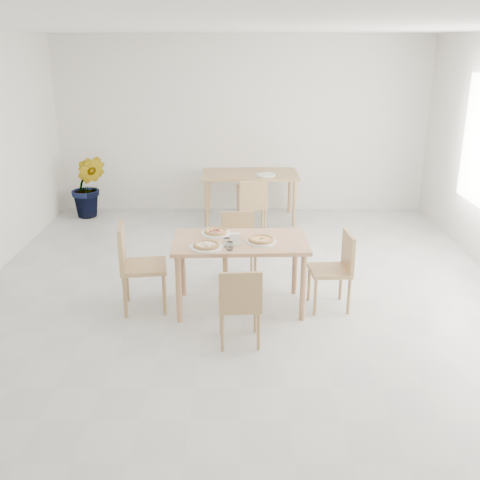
{
  "coord_description": "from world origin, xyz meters",
  "views": [
    {
      "loc": [
        0.02,
        -5.66,
        2.65
      ],
      "look_at": [
        -0.01,
        -0.26,
        0.75
      ],
      "focal_mm": 42.0,
      "sensor_mm": 36.0,
      "label": 1
    }
  ],
  "objects_px": {
    "tumbler_b": "(230,246)",
    "potted_plant": "(89,187)",
    "plate_margherita": "(261,242)",
    "napkin_holder": "(235,240)",
    "pizza_margherita": "(261,239)",
    "plate_pepperoni": "(216,233)",
    "main_table": "(240,249)",
    "chair_north": "(239,241)",
    "tumbler_a": "(227,242)",
    "plate_mushroom": "(206,247)",
    "chair_east": "(337,265)",
    "pizza_mushroom": "(206,245)",
    "plate_empty": "(266,175)",
    "pizza_pepperoni": "(216,231)",
    "chair_back_s": "(253,203)",
    "chair_west": "(135,261)",
    "chair_south": "(240,301)",
    "second_table": "(250,178)",
    "chair_back_n": "(251,180)"
  },
  "relations": [
    {
      "from": "chair_north",
      "to": "pizza_margherita",
      "type": "distance_m",
      "value": 0.94
    },
    {
      "from": "pizza_margherita",
      "to": "pizza_mushroom",
      "type": "relative_size",
      "value": 0.9
    },
    {
      "from": "main_table",
      "to": "chair_back_s",
      "type": "height_order",
      "value": "chair_back_s"
    },
    {
      "from": "tumbler_a",
      "to": "potted_plant",
      "type": "relative_size",
      "value": 0.09
    },
    {
      "from": "chair_west",
      "to": "pizza_pepperoni",
      "type": "relative_size",
      "value": 3.0
    },
    {
      "from": "plate_margherita",
      "to": "potted_plant",
      "type": "height_order",
      "value": "potted_plant"
    },
    {
      "from": "plate_margherita",
      "to": "tumbler_b",
      "type": "xyz_separation_m",
      "value": [
        -0.31,
        -0.22,
        0.03
      ]
    },
    {
      "from": "plate_pepperoni",
      "to": "tumbler_a",
      "type": "relative_size",
      "value": 3.48
    },
    {
      "from": "chair_west",
      "to": "napkin_holder",
      "type": "xyz_separation_m",
      "value": [
        1.03,
        -0.11,
        0.27
      ]
    },
    {
      "from": "chair_back_s",
      "to": "chair_back_n",
      "type": "height_order",
      "value": "chair_back_s"
    },
    {
      "from": "chair_west",
      "to": "pizza_mushroom",
      "type": "height_order",
      "value": "chair_west"
    },
    {
      "from": "plate_mushroom",
      "to": "pizza_margherita",
      "type": "xyz_separation_m",
      "value": [
        0.55,
        0.17,
        0.02
      ]
    },
    {
      "from": "chair_south",
      "to": "pizza_pepperoni",
      "type": "xyz_separation_m",
      "value": [
        -0.26,
        1.0,
        0.33
      ]
    },
    {
      "from": "chair_north",
      "to": "plate_margherita",
      "type": "xyz_separation_m",
      "value": [
        0.23,
        -0.86,
        0.3
      ]
    },
    {
      "from": "plate_margherita",
      "to": "pizza_margherita",
      "type": "relative_size",
      "value": 1.16
    },
    {
      "from": "plate_empty",
      "to": "chair_east",
      "type": "bearing_deg",
      "value": -78.09
    },
    {
      "from": "chair_north",
      "to": "chair_back_n",
      "type": "bearing_deg",
      "value": 80.1
    },
    {
      "from": "chair_east",
      "to": "plate_mushroom",
      "type": "distance_m",
      "value": 1.39
    },
    {
      "from": "plate_empty",
      "to": "second_table",
      "type": "bearing_deg",
      "value": 146.67
    },
    {
      "from": "chair_west",
      "to": "napkin_holder",
      "type": "distance_m",
      "value": 1.07
    },
    {
      "from": "chair_back_s",
      "to": "napkin_holder",
      "type": "bearing_deg",
      "value": 80.63
    },
    {
      "from": "pizza_pepperoni",
      "to": "chair_back_s",
      "type": "relative_size",
      "value": 0.38
    },
    {
      "from": "pizza_margherita",
      "to": "plate_mushroom",
      "type": "bearing_deg",
      "value": -162.94
    },
    {
      "from": "chair_east",
      "to": "pizza_margherita",
      "type": "distance_m",
      "value": 0.85
    },
    {
      "from": "tumbler_a",
      "to": "napkin_holder",
      "type": "relative_size",
      "value": 0.69
    },
    {
      "from": "plate_pepperoni",
      "to": "pizza_mushroom",
      "type": "relative_size",
      "value": 1.03
    },
    {
      "from": "pizza_margherita",
      "to": "napkin_holder",
      "type": "height_order",
      "value": "napkin_holder"
    },
    {
      "from": "tumbler_b",
      "to": "chair_back_n",
      "type": "distance_m",
      "value": 4.26
    },
    {
      "from": "chair_back_s",
      "to": "plate_margherita",
      "type": "bearing_deg",
      "value": 86.46
    },
    {
      "from": "chair_south",
      "to": "plate_empty",
      "type": "bearing_deg",
      "value": -99.77
    },
    {
      "from": "chair_east",
      "to": "pizza_margherita",
      "type": "height_order",
      "value": "chair_east"
    },
    {
      "from": "chair_north",
      "to": "tumbler_b",
      "type": "xyz_separation_m",
      "value": [
        -0.08,
        -1.08,
        0.33
      ]
    },
    {
      "from": "pizza_pepperoni",
      "to": "tumbler_b",
      "type": "height_order",
      "value": "tumbler_b"
    },
    {
      "from": "plate_pepperoni",
      "to": "main_table",
      "type": "bearing_deg",
      "value": -36.43
    },
    {
      "from": "second_table",
      "to": "main_table",
      "type": "bearing_deg",
      "value": -93.93
    },
    {
      "from": "napkin_holder",
      "to": "potted_plant",
      "type": "height_order",
      "value": "potted_plant"
    },
    {
      "from": "plate_margherita",
      "to": "napkin_holder",
      "type": "height_order",
      "value": "napkin_holder"
    },
    {
      "from": "chair_back_s",
      "to": "potted_plant",
      "type": "distance_m",
      "value": 2.73
    },
    {
      "from": "plate_margherita",
      "to": "plate_empty",
      "type": "height_order",
      "value": "same"
    },
    {
      "from": "plate_mushroom",
      "to": "tumbler_a",
      "type": "distance_m",
      "value": 0.21
    },
    {
      "from": "chair_east",
      "to": "plate_mushroom",
      "type": "xyz_separation_m",
      "value": [
        -1.34,
        -0.24,
        0.28
      ]
    },
    {
      "from": "tumbler_b",
      "to": "chair_back_n",
      "type": "bearing_deg",
      "value": 86.36
    },
    {
      "from": "potted_plant",
      "to": "tumbler_a",
      "type": "bearing_deg",
      "value": -56.44
    },
    {
      "from": "tumbler_b",
      "to": "potted_plant",
      "type": "xyz_separation_m",
      "value": [
        -2.33,
        3.56,
        -0.29
      ]
    },
    {
      "from": "tumbler_a",
      "to": "napkin_holder",
      "type": "bearing_deg",
      "value": 20.54
    },
    {
      "from": "pizza_mushroom",
      "to": "plate_empty",
      "type": "xyz_separation_m",
      "value": [
        0.71,
        3.23,
        -0.02
      ]
    },
    {
      "from": "plate_margherita",
      "to": "plate_empty",
      "type": "xyz_separation_m",
      "value": [
        0.16,
        3.06,
        0.0
      ]
    },
    {
      "from": "chair_west",
      "to": "pizza_mushroom",
      "type": "relative_size",
      "value": 3.14
    },
    {
      "from": "chair_east",
      "to": "chair_back_n",
      "type": "xyz_separation_m",
      "value": [
        -0.84,
        3.95,
        -0.02
      ]
    },
    {
      "from": "chair_south",
      "to": "pizza_margherita",
      "type": "xyz_separation_m",
      "value": [
        0.21,
        0.75,
        0.33
      ]
    }
  ]
}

